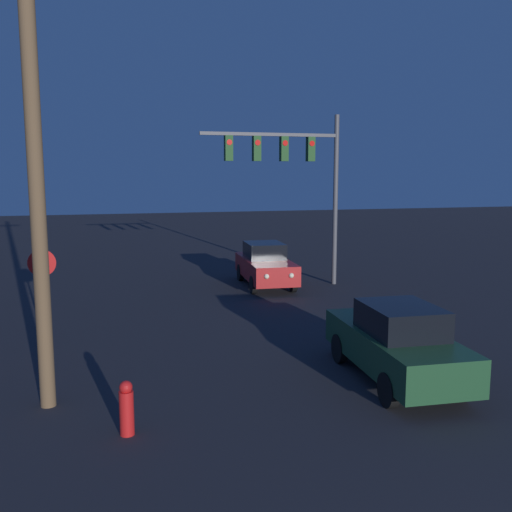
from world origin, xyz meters
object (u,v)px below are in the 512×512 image
(traffic_signal_mast, at_px, (295,167))
(utility_pole, at_px, (35,164))
(stop_sign, at_px, (43,280))
(car_far, at_px, (265,265))
(fire_hydrant, at_px, (127,408))
(car_near, at_px, (396,343))

(traffic_signal_mast, relative_size, utility_pole, 0.75)
(traffic_signal_mast, bearing_deg, stop_sign, -146.91)
(car_far, distance_m, traffic_signal_mast, 3.86)
(car_far, distance_m, fire_hydrant, 12.79)
(car_far, distance_m, utility_pole, 12.64)
(traffic_signal_mast, bearing_deg, car_near, -97.49)
(car_near, relative_size, stop_sign, 1.77)
(fire_hydrant, bearing_deg, car_near, 10.54)
(stop_sign, height_order, fire_hydrant, stop_sign)
(car_near, bearing_deg, car_far, 92.23)
(car_far, relative_size, utility_pole, 0.51)
(traffic_signal_mast, height_order, fire_hydrant, traffic_signal_mast)
(car_far, bearing_deg, utility_pole, 57.64)
(traffic_signal_mast, bearing_deg, utility_pole, -130.94)
(car_far, height_order, fire_hydrant, car_far)
(car_near, distance_m, traffic_signal_mast, 10.76)
(fire_hydrant, bearing_deg, car_far, 63.01)
(car_near, xyz_separation_m, fire_hydrant, (-5.52, -1.03, -0.35))
(traffic_signal_mast, distance_m, stop_sign, 10.55)
(traffic_signal_mast, distance_m, utility_pole, 12.49)
(car_near, distance_m, stop_sign, 8.52)
(car_far, relative_size, stop_sign, 1.77)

